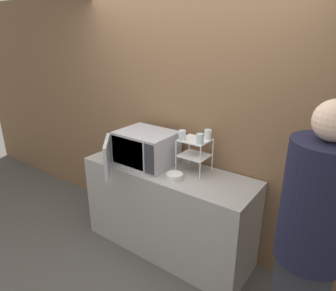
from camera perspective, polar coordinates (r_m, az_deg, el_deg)
ground_plane at (r=3.24m, az=-3.43°, el=-21.30°), size 12.00×12.00×0.00m
wall_back at (r=3.05m, az=3.65°, el=4.18°), size 8.00×0.06×2.60m
counter at (r=3.14m, az=-0.09°, el=-12.12°), size 1.76×0.60×0.92m
microwave at (r=3.00m, az=-4.48°, el=-0.48°), size 0.58×0.78×0.33m
dish_rack at (r=2.81m, az=5.08°, el=-0.56°), size 0.27×0.24×0.32m
glass_front_left at (r=2.74m, az=2.73°, el=1.98°), size 0.07×0.07×0.09m
glass_back_right at (r=2.78m, az=7.61°, el=2.11°), size 0.07×0.07×0.09m
glass_front_right at (r=2.66m, az=6.09°, el=1.28°), size 0.07×0.07×0.09m
bowl at (r=2.72m, az=1.24°, el=-5.89°), size 0.15×0.15×0.05m
person at (r=2.09m, az=25.81°, el=-14.61°), size 0.42×0.42×1.84m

